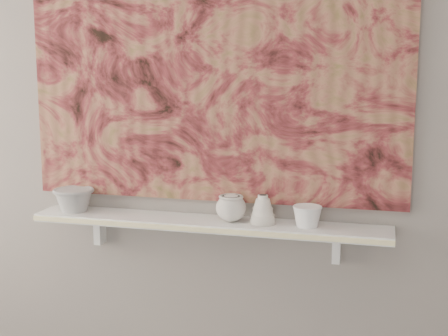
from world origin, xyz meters
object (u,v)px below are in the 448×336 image
(shelf, at_px, (208,224))
(cup_cream, at_px, (231,208))
(painting, at_px, (213,60))
(bell_vessel, at_px, (263,209))
(bowl_white, at_px, (307,216))
(bowl_grey, at_px, (74,199))

(shelf, height_order, cup_cream, cup_cream)
(painting, distance_m, bell_vessel, 0.60)
(shelf, distance_m, cup_cream, 0.11)
(painting, bearing_deg, bowl_white, -11.85)
(bowl_grey, xyz_separation_m, bell_vessel, (0.78, 0.00, 0.01))
(bell_vessel, bearing_deg, cup_cream, 180.00)
(bell_vessel, bearing_deg, painting, 159.53)
(painting, bearing_deg, shelf, -90.00)
(bowl_white, bearing_deg, shelf, 180.00)
(shelf, relative_size, painting, 0.93)
(painting, height_order, bowl_grey, painting)
(shelf, relative_size, bowl_grey, 8.39)
(bowl_grey, distance_m, bell_vessel, 0.78)
(painting, relative_size, bowl_grey, 8.99)
(cup_cream, height_order, bowl_white, cup_cream)
(cup_cream, bearing_deg, painting, 139.03)
(shelf, distance_m, bowl_white, 0.39)
(cup_cream, bearing_deg, bowl_grey, 180.00)
(cup_cream, distance_m, bell_vessel, 0.12)
(bowl_grey, relative_size, cup_cream, 1.44)
(cup_cream, xyz_separation_m, bell_vessel, (0.12, 0.00, 0.00))
(shelf, distance_m, bell_vessel, 0.23)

